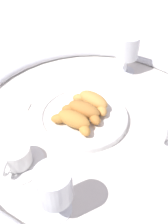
# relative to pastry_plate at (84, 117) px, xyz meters

# --- Properties ---
(ground_plane) EXTENTS (2.20, 2.20, 0.00)m
(ground_plane) POSITION_rel_pastry_plate_xyz_m (-0.02, -0.02, -0.01)
(ground_plane) COLOR silver
(table_chrome_rim) EXTENTS (0.76, 0.76, 0.02)m
(table_chrome_rim) POSITION_rel_pastry_plate_xyz_m (-0.02, -0.02, 0.00)
(table_chrome_rim) COLOR silver
(table_chrome_rim) RESTS_ON ground_plane
(pastry_plate) EXTENTS (0.26, 0.26, 0.02)m
(pastry_plate) POSITION_rel_pastry_plate_xyz_m (0.00, 0.00, 0.00)
(pastry_plate) COLOR white
(pastry_plate) RESTS_ON ground_plane
(croissant_large) EXTENTS (0.14, 0.07, 0.04)m
(croissant_large) POSITION_rel_pastry_plate_xyz_m (0.01, -0.05, 0.03)
(croissant_large) COLOR #D6994C
(croissant_large) RESTS_ON pastry_plate
(croissant_small) EXTENTS (0.13, 0.09, 0.04)m
(croissant_small) POSITION_rel_pastry_plate_xyz_m (-0.00, 0.00, 0.03)
(croissant_small) COLOR #BC7A38
(croissant_small) RESTS_ON pastry_plate
(croissant_extra) EXTENTS (0.13, 0.09, 0.04)m
(croissant_extra) POSITION_rel_pastry_plate_xyz_m (-0.01, 0.05, 0.03)
(croissant_extra) COLOR #CC893D
(croissant_extra) RESTS_ON pastry_plate
(coffee_cup_near) EXTENTS (0.14, 0.14, 0.06)m
(coffee_cup_near) POSITION_rel_pastry_plate_xyz_m (-0.19, -0.13, 0.02)
(coffee_cup_near) COLOR white
(coffee_cup_near) RESTS_ON ground_plane
(coffee_cup_far) EXTENTS (0.14, 0.14, 0.06)m
(coffee_cup_far) POSITION_rel_pastry_plate_xyz_m (-0.00, 0.23, 0.02)
(coffee_cup_far) COLOR white
(coffee_cup_far) RESTS_ON ground_plane
(juice_glass_left) EXTENTS (0.08, 0.08, 0.14)m
(juice_glass_left) POSITION_rel_pastry_plate_xyz_m (0.08, -0.28, 0.08)
(juice_glass_left) COLOR white
(juice_glass_left) RESTS_ON ground_plane
(juice_glass_right) EXTENTS (0.08, 0.08, 0.14)m
(juice_glass_right) POSITION_rel_pastry_plate_xyz_m (-0.17, 0.24, 0.08)
(juice_glass_right) COLOR white
(juice_glass_right) RESTS_ON ground_plane
(sugar_packet) EXTENTS (0.06, 0.06, 0.01)m
(sugar_packet) POSITION_rel_pastry_plate_xyz_m (0.17, 0.11, -0.01)
(sugar_packet) COLOR white
(sugar_packet) RESTS_ON ground_plane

